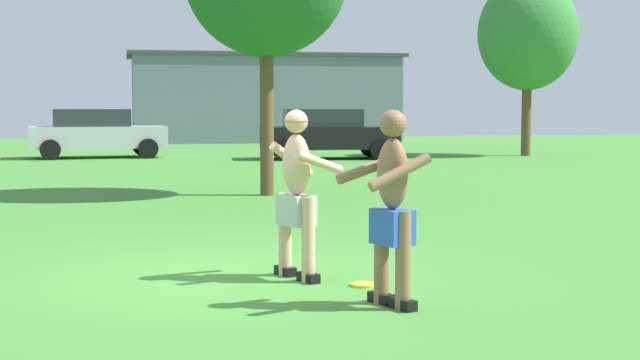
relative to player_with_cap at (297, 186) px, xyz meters
name	(u,v)px	position (x,y,z in m)	size (l,w,h in m)	color
ground_plane	(221,276)	(-0.72, 0.27, -0.91)	(80.00, 80.00, 0.00)	#428433
player_with_cap	(297,186)	(0.00, 0.00, 0.00)	(0.70, 0.80, 1.66)	black
player_in_blue	(392,204)	(0.55, -1.39, -0.04)	(0.73, 0.61, 1.66)	black
frisbee	(364,285)	(0.55, -0.49, -0.90)	(0.26, 0.26, 0.03)	yellow
car_silver_near_post	(96,132)	(-2.53, 21.91, -0.09)	(4.44, 2.32, 1.58)	silver
car_black_far_end	(327,133)	(4.67, 19.77, -0.09)	(4.44, 2.32, 1.58)	black
outbuilding_behind_lot	(264,98)	(4.88, 34.46, 1.14)	(12.71, 4.99, 4.09)	slate
tree_right_field	(528,34)	(11.65, 20.16, 3.17)	(3.34, 3.34, 6.00)	brown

